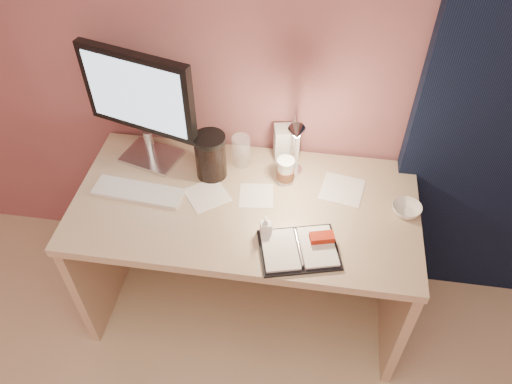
# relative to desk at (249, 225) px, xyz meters

# --- Properties ---
(room) EXTENTS (3.50, 3.50, 3.50)m
(room) POSITION_rel_desk_xyz_m (0.95, 0.24, 0.63)
(room) COLOR #C6B28E
(room) RESTS_ON ground
(desk) EXTENTS (1.40, 0.70, 0.73)m
(desk) POSITION_rel_desk_xyz_m (0.00, 0.00, 0.00)
(desk) COLOR tan
(desk) RESTS_ON ground
(monitor) EXTENTS (0.49, 0.23, 0.53)m
(monitor) POSITION_rel_desk_xyz_m (-0.45, 0.13, 0.54)
(monitor) COLOR silver
(monitor) RESTS_ON desk
(keyboard) EXTENTS (0.38, 0.14, 0.02)m
(keyboard) POSITION_rel_desk_xyz_m (-0.45, -0.09, 0.23)
(keyboard) COLOR white
(keyboard) RESTS_ON desk
(planner) EXTENTS (0.33, 0.28, 0.05)m
(planner) POSITION_rel_desk_xyz_m (0.24, -0.28, 0.24)
(planner) COLOR black
(planner) RESTS_ON desk
(paper_a) EXTENTS (0.15, 0.15, 0.00)m
(paper_a) POSITION_rel_desk_xyz_m (0.04, -0.03, 0.23)
(paper_a) COLOR white
(paper_a) RESTS_ON desk
(paper_b) EXTENTS (0.20, 0.20, 0.00)m
(paper_b) POSITION_rel_desk_xyz_m (0.39, 0.06, 0.23)
(paper_b) COLOR white
(paper_b) RESTS_ON desk
(paper_c) EXTENTS (0.22, 0.22, 0.00)m
(paper_c) POSITION_rel_desk_xyz_m (-0.16, -0.06, 0.23)
(paper_c) COLOR white
(paper_c) RESTS_ON desk
(coffee_cup) EXTENTS (0.08, 0.08, 0.12)m
(coffee_cup) POSITION_rel_desk_xyz_m (0.15, 0.07, 0.28)
(coffee_cup) COLOR silver
(coffee_cup) RESTS_ON desk
(clear_cup) EXTENTS (0.08, 0.08, 0.14)m
(clear_cup) POSITION_rel_desk_xyz_m (-0.06, 0.16, 0.30)
(clear_cup) COLOR white
(clear_cup) RESTS_ON desk
(bowl) EXTENTS (0.15, 0.15, 0.04)m
(bowl) POSITION_rel_desk_xyz_m (0.64, -0.03, 0.24)
(bowl) COLOR silver
(bowl) RESTS_ON desk
(lotion_bottle) EXTENTS (0.05, 0.05, 0.09)m
(lotion_bottle) POSITION_rel_desk_xyz_m (0.11, -0.22, 0.27)
(lotion_bottle) COLOR silver
(lotion_bottle) RESTS_ON desk
(dark_jar) EXTENTS (0.13, 0.13, 0.18)m
(dark_jar) POSITION_rel_desk_xyz_m (-0.17, 0.07, 0.32)
(dark_jar) COLOR black
(dark_jar) RESTS_ON desk
(product_box) EXTENTS (0.12, 0.10, 0.16)m
(product_box) POSITION_rel_desk_xyz_m (0.13, 0.23, 0.30)
(product_box) COLOR silver
(product_box) RESTS_ON desk
(desk_lamp) EXTENTS (0.09, 0.22, 0.36)m
(desk_lamp) POSITION_rel_desk_xyz_m (0.16, 0.05, 0.45)
(desk_lamp) COLOR silver
(desk_lamp) RESTS_ON desk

